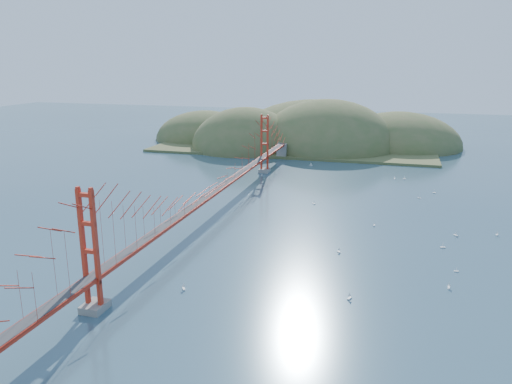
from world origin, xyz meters
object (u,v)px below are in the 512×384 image
(sailboat_2, at_px, (456,271))
(sailboat_0, at_px, (349,298))
(bridge, at_px, (211,168))
(sailboat_1, at_px, (456,235))

(sailboat_2, bearing_deg, sailboat_0, -137.60)
(sailboat_2, bearing_deg, bridge, 160.03)
(sailboat_2, bearing_deg, sailboat_1, 85.05)
(bridge, xyz_separation_m, sailboat_0, (22.25, -21.52, -6.85))
(bridge, bearing_deg, sailboat_2, -19.97)
(bridge, relative_size, sailboat_0, 126.82)
(bridge, height_order, sailboat_0, bridge)
(bridge, distance_m, sailboat_2, 35.54)
(bridge, relative_size, sailboat_2, 159.87)
(sailboat_0, bearing_deg, sailboat_2, 42.40)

